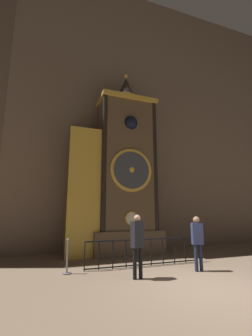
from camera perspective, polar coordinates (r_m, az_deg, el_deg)
ground_plane at (r=6.57m, az=21.81°, el=-26.75°), size 28.00×28.00×0.00m
cathedral_back_wall at (r=13.40m, az=-0.32°, el=15.05°), size 24.00×0.32×15.53m
clock_tower at (r=10.70m, az=-2.31°, el=-1.63°), size 4.39×1.79×9.01m
railing_fence at (r=8.45m, az=4.85°, el=-20.21°), size 4.28×0.05×0.92m
visitor_near at (r=6.84m, az=2.92°, el=-17.75°), size 0.38×0.30×1.77m
visitor_far at (r=8.02m, az=17.65°, el=-16.48°), size 0.39×0.31×1.71m
stanchion_post at (r=7.70m, az=-14.75°, el=-22.13°), size 0.28×0.28×1.03m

